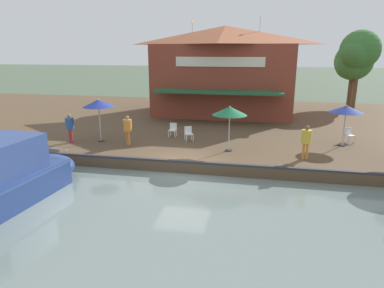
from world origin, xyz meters
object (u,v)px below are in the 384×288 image
at_px(waterfront_restaurant, 224,70).
at_px(patio_umbrella_near_quay_edge, 230,111).
at_px(person_near_entrance, 306,138).
at_px(person_at_quay_edge, 128,127).
at_px(cafe_chair_under_first_umbrella, 189,133).
at_px(tree_behind_restaurant, 353,63).
at_px(patio_umbrella_back_row, 346,109).
at_px(cafe_chair_back_row_seat, 349,134).
at_px(person_mid_patio, 70,125).
at_px(cafe_chair_mid_patio, 173,129).
at_px(patio_umbrella_far_corner, 98,103).
at_px(tree_upstream_bank, 359,51).

relative_size(waterfront_restaurant, patio_umbrella_near_quay_edge, 4.70).
distance_m(person_near_entrance, person_at_quay_edge, 9.62).
xyz_separation_m(cafe_chair_under_first_umbrella, tree_behind_restaurant, (-15.01, 12.22, 3.62)).
xyz_separation_m(patio_umbrella_back_row, cafe_chair_back_row_seat, (-0.89, 0.53, -1.61)).
bearing_deg(person_mid_patio, cafe_chair_mid_patio, 114.75).
bearing_deg(patio_umbrella_far_corner, patio_umbrella_near_quay_edge, 85.91).
height_order(patio_umbrella_far_corner, person_at_quay_edge, patio_umbrella_far_corner).
xyz_separation_m(patio_umbrella_back_row, person_at_quay_edge, (2.18, -11.95, -1.03)).
xyz_separation_m(patio_umbrella_near_quay_edge, tree_behind_restaurant, (-16.70, 9.67, 1.92)).
height_order(person_mid_patio, tree_upstream_bank, tree_upstream_bank).
bearing_deg(person_near_entrance, tree_behind_restaurant, 161.48).
distance_m(patio_umbrella_near_quay_edge, tree_behind_restaurant, 19.39).
relative_size(patio_umbrella_far_corner, patio_umbrella_near_quay_edge, 1.04).
distance_m(patio_umbrella_back_row, cafe_chair_mid_patio, 10.06).
relative_size(waterfront_restaurant, tree_behind_restaurant, 1.94).
height_order(patio_umbrella_back_row, tree_upstream_bank, tree_upstream_bank).
relative_size(person_near_entrance, tree_behind_restaurant, 0.29).
bearing_deg(person_near_entrance, waterfront_restaurant, -156.07).
height_order(patio_umbrella_far_corner, cafe_chair_mid_patio, patio_umbrella_far_corner).
height_order(cafe_chair_back_row_seat, person_near_entrance, person_near_entrance).
relative_size(patio_umbrella_back_row, patio_umbrella_near_quay_edge, 0.96).
xyz_separation_m(patio_umbrella_back_row, tree_behind_restaurant, (-14.42, 3.46, 2.00)).
bearing_deg(patio_umbrella_near_quay_edge, patio_umbrella_back_row, 110.13).
xyz_separation_m(cafe_chair_mid_patio, cafe_chair_under_first_umbrella, (0.79, 1.17, 0.00)).
distance_m(patio_umbrella_near_quay_edge, cafe_chair_under_first_umbrella, 3.49).
relative_size(waterfront_restaurant, tree_upstream_bank, 1.65).
distance_m(person_at_quay_edge, tree_behind_restaurant, 22.85).
distance_m(cafe_chair_back_row_seat, person_mid_patio, 16.30).
relative_size(waterfront_restaurant, person_at_quay_edge, 6.79).
xyz_separation_m(patio_umbrella_near_quay_edge, tree_upstream_bank, (-15.85, 9.86, 2.94)).
height_order(person_near_entrance, tree_upstream_bank, tree_upstream_bank).
xyz_separation_m(patio_umbrella_back_row, person_mid_patio, (2.34, -15.43, -1.02)).
bearing_deg(person_at_quay_edge, patio_umbrella_back_row, 100.33).
bearing_deg(cafe_chair_back_row_seat, person_at_quay_edge, -76.18).
relative_size(patio_umbrella_back_row, person_near_entrance, 1.37).
bearing_deg(patio_umbrella_back_row, patio_umbrella_far_corner, -82.87).
height_order(person_near_entrance, tree_behind_restaurant, tree_behind_restaurant).
bearing_deg(tree_upstream_bank, patio_umbrella_back_row, -15.04).
height_order(cafe_chair_under_first_umbrella, tree_behind_restaurant, tree_behind_restaurant).
xyz_separation_m(cafe_chair_back_row_seat, tree_upstream_bank, (-12.68, 3.12, 4.64)).
xyz_separation_m(patio_umbrella_far_corner, cafe_chair_back_row_seat, (-2.62, 14.37, -1.79)).
relative_size(cafe_chair_back_row_seat, person_at_quay_edge, 0.50).
height_order(cafe_chair_mid_patio, tree_upstream_bank, tree_upstream_bank).
bearing_deg(person_mid_patio, waterfront_restaurant, 146.24).
bearing_deg(cafe_chair_under_first_umbrella, cafe_chair_back_row_seat, 99.06).
bearing_deg(patio_umbrella_near_quay_edge, tree_behind_restaurant, 149.93).
relative_size(patio_umbrella_near_quay_edge, person_at_quay_edge, 1.44).
distance_m(patio_umbrella_near_quay_edge, person_at_quay_edge, 5.85).
distance_m(patio_umbrella_far_corner, person_at_quay_edge, 2.29).
bearing_deg(person_near_entrance, tree_upstream_bank, 160.01).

